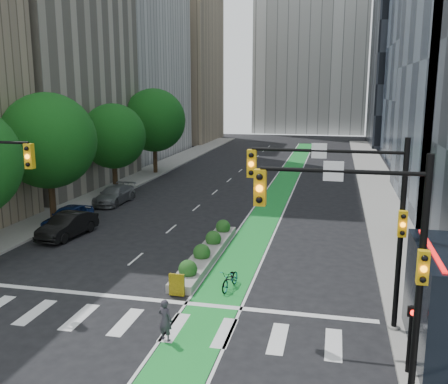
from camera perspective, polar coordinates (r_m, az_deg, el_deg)
The scene contains 20 objects.
ground at distance 21.47m, azimuth -10.05°, elevation -13.28°, with size 160.00×160.00×0.00m, color black.
sidewalk_left at distance 47.96m, azimuth -11.63°, elevation 0.80°, with size 3.60×90.00×0.15m, color gray.
sidewalk_right at distance 43.97m, azimuth 17.68°, elevation -0.51°, with size 3.60×90.00×0.15m, color gray.
bike_lane_paint at distance 48.94m, azimuth 6.89°, elevation 1.10°, with size 2.20×70.00×0.01m, color #198C31.
building_beige at distance 50.58m, azimuth -21.80°, elevation 17.78°, with size 14.00×18.00×30.00m, color #B7AD99.
building_tan_far at distance 88.42m, azimuth -5.80°, elevation 14.33°, with size 14.00×16.00×26.00m, color tan.
building_dark_end at distance 86.87m, azimuth 21.46°, elevation 14.31°, with size 14.00×18.00×28.00m, color black.
tree_mid at distance 35.43m, azimuth -19.45°, elevation 5.53°, with size 6.40×6.40×8.78m.
tree_midfar at distance 44.24m, azimuth -12.54°, elevation 6.23°, with size 5.60×5.60×7.76m.
tree_far at distance 53.38m, azimuth -8.00°, elevation 8.11°, with size 6.60×6.60×9.00m.
signal_right at distance 18.83m, azimuth 15.14°, elevation -1.60°, with size 5.82×0.51×7.20m.
signal_far_right at distance 14.53m, azimuth 17.01°, elevation -5.89°, with size 4.82×0.51×7.20m.
median_planter at distance 27.17m, azimuth -1.98°, elevation -6.79°, with size 1.20×10.26×1.10m.
ped_signal_post at distance 17.20m, azimuth 20.54°, elevation -14.71°, with size 0.32×0.43×2.46m.
bicycle at distance 23.15m, azimuth 0.72°, elevation -9.91°, with size 0.62×1.79×0.94m, color gray.
cyclist at distance 18.78m, azimuth -6.74°, elevation -14.32°, with size 0.58×0.38×1.59m, color #332F38.
parked_car_left_near at distance 34.47m, azimuth -17.40°, elevation -2.69°, with size 1.71×4.25×1.45m, color #0D1F51.
parked_car_left_mid at distance 32.26m, azimuth -17.45°, elevation -3.65°, with size 1.57×4.49×1.48m, color black.
parked_car_left_far at distance 40.62m, azimuth -12.45°, elevation -0.32°, with size 1.95×4.79×1.39m, color slate.
pedestrian_far at distance 18.74m, azimuth 22.52°, elevation -14.22°, with size 1.11×0.46×1.89m, color gray.
Camera 1 is at (7.76, -17.86, 9.04)m, focal length 40.00 mm.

